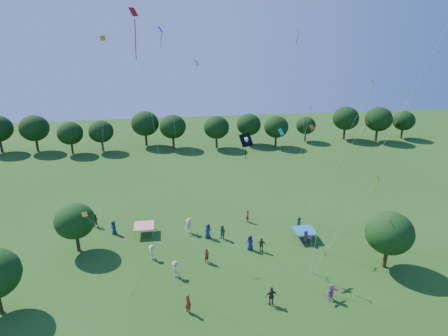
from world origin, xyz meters
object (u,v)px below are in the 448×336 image
at_px(tent_blue, 304,231).
at_px(red_high_kite, 143,71).
at_px(near_tree_east, 389,233).
at_px(tent_red_stripe, 144,226).
at_px(pirate_kite, 247,142).
at_px(near_tree_north, 75,221).

xyz_separation_m(tent_blue, red_high_kite, (-15.77, -5.49, 17.97)).
xyz_separation_m(near_tree_east, tent_red_stripe, (-23.44, 9.72, -2.71)).
height_order(tent_red_stripe, tent_blue, same).
distance_m(near_tree_east, tent_blue, 9.07).
relative_size(near_tree_east, pirate_kite, 0.51).
distance_m(near_tree_north, near_tree_east, 30.95).
height_order(near_tree_north, red_high_kite, red_high_kite).
xyz_separation_m(near_tree_north, near_tree_east, (30.10, -7.21, 0.27)).
height_order(near_tree_north, tent_red_stripe, near_tree_north).
bearing_deg(tent_red_stripe, near_tree_east, -22.51).
relative_size(near_tree_north, tent_blue, 2.41).
bearing_deg(near_tree_east, near_tree_north, 166.53).
xyz_separation_m(near_tree_north, tent_red_stripe, (6.65, 2.51, -2.44)).
bearing_deg(near_tree_north, tent_red_stripe, 20.65).
distance_m(near_tree_east, pirate_kite, 16.01).
height_order(near_tree_north, pirate_kite, pirate_kite).
relative_size(tent_red_stripe, tent_blue, 1.00).
bearing_deg(near_tree_north, tent_blue, -2.44).
distance_m(tent_red_stripe, red_high_kite, 20.18).
xyz_separation_m(tent_red_stripe, tent_blue, (17.38, -3.53, 0.00)).
distance_m(near_tree_north, tent_blue, 24.18).
height_order(near_tree_north, near_tree_east, near_tree_east).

